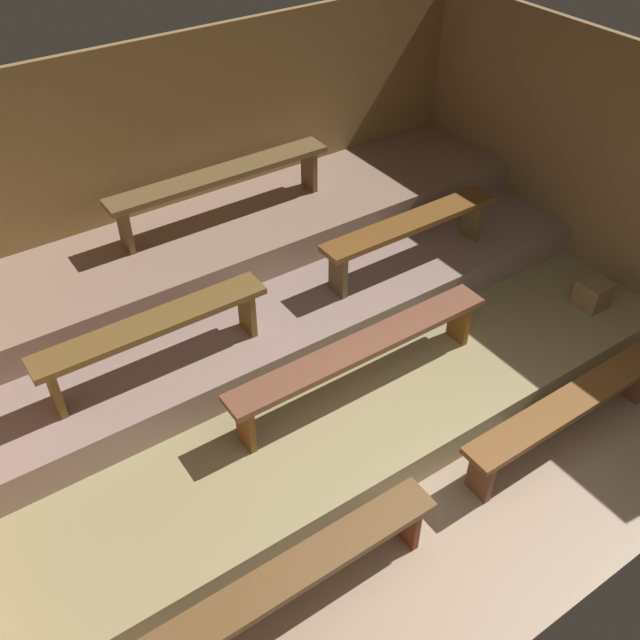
% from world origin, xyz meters
% --- Properties ---
extents(ground, '(6.72, 5.02, 0.08)m').
position_xyz_m(ground, '(0.00, 2.11, -0.04)').
color(ground, '#9A7F65').
extents(wall_back, '(6.72, 0.06, 2.43)m').
position_xyz_m(wall_back, '(0.00, 4.25, 1.22)').
color(wall_back, olive).
rests_on(wall_back, ground).
extents(wall_right, '(0.06, 5.02, 2.43)m').
position_xyz_m(wall_right, '(2.99, 2.11, 1.22)').
color(wall_right, olive).
rests_on(wall_right, ground).
extents(platform_lower, '(5.92, 3.31, 0.30)m').
position_xyz_m(platform_lower, '(0.00, 2.57, 0.15)').
color(platform_lower, '#94875A').
rests_on(platform_lower, ground).
extents(platform_middle, '(5.92, 2.12, 0.30)m').
position_xyz_m(platform_middle, '(0.00, 3.17, 0.45)').
color(platform_middle, gray).
rests_on(platform_middle, platform_lower).
extents(platform_upper, '(5.92, 1.19, 0.30)m').
position_xyz_m(platform_upper, '(0.00, 3.63, 0.75)').
color(platform_upper, '#917460').
rests_on(platform_upper, platform_middle).
extents(bench_floor_left, '(1.99, 0.27, 0.46)m').
position_xyz_m(bench_floor_left, '(-1.22, 0.60, 0.38)').
color(bench_floor_left, brown).
rests_on(bench_floor_left, ground).
extents(bench_floor_right, '(1.99, 0.27, 0.46)m').
position_xyz_m(bench_floor_right, '(1.22, 0.60, 0.38)').
color(bench_floor_right, brown).
rests_on(bench_floor_right, ground).
extents(bench_lower_center, '(2.32, 0.27, 0.46)m').
position_xyz_m(bench_lower_center, '(0.10, 1.74, 0.68)').
color(bench_lower_center, brown).
rests_on(bench_lower_center, platform_lower).
extents(bench_middle_left, '(1.79, 0.27, 0.46)m').
position_xyz_m(bench_middle_left, '(-1.22, 2.54, 0.97)').
color(bench_middle_left, brown).
rests_on(bench_middle_left, platform_middle).
extents(bench_middle_right, '(1.79, 0.27, 0.46)m').
position_xyz_m(bench_middle_right, '(1.22, 2.54, 0.97)').
color(bench_middle_right, brown).
rests_on(bench_middle_right, platform_middle).
extents(bench_upper_center, '(2.12, 0.27, 0.46)m').
position_xyz_m(bench_upper_center, '(0.02, 3.75, 1.28)').
color(bench_upper_center, brown).
rests_on(bench_upper_center, platform_upper).
extents(wooden_crate_lower, '(0.25, 0.25, 0.25)m').
position_xyz_m(wooden_crate_lower, '(2.47, 1.40, 0.43)').
color(wooden_crate_lower, olive).
rests_on(wooden_crate_lower, platform_lower).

